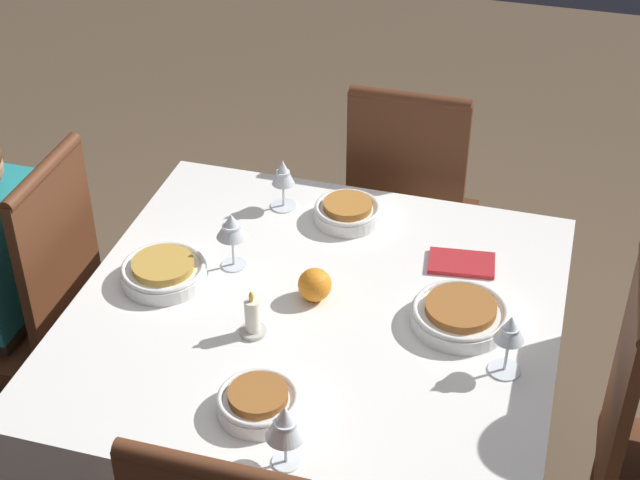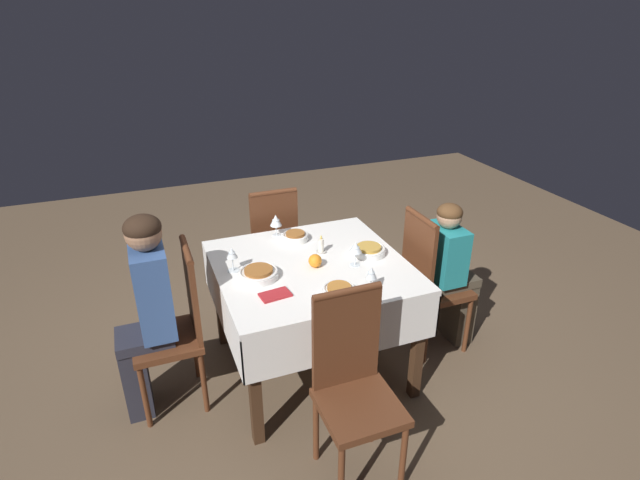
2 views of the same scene
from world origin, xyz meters
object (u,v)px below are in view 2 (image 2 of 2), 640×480
object	(u,v)px
bowl_south	(339,290)
orange_fruit	(315,261)
dining_table	(311,279)
person_adult_denim	(146,306)
bowl_west	(259,273)
wine_glass_east	(356,248)
chair_north	(272,244)
napkin_red_folded	(275,295)
wine_glass_north	(276,221)
bowl_east	(369,250)
chair_east	(429,278)
bowl_north	(295,236)
chair_south	(354,381)
candle_centerpiece	(321,247)
person_child_teal	(451,269)
wine_glass_south	(371,274)
wine_glass_west	(232,254)
chair_west	(178,323)

from	to	relation	value
bowl_south	orange_fruit	bearing A→B (deg)	91.37
dining_table	person_adult_denim	world-z (taller)	person_adult_denim
bowl_west	bowl_south	xyz separation A→B (m)	(0.35, -0.34, 0.00)
wine_glass_east	chair_north	bearing A→B (deg)	106.11
napkin_red_folded	wine_glass_north	bearing A→B (deg)	72.73
bowl_east	orange_fruit	distance (m)	0.37
chair_east	bowl_north	distance (m)	0.93
bowl_west	wine_glass_east	distance (m)	0.58
chair_south	wine_glass_north	xyz separation A→B (m)	(-0.00, 1.26, 0.34)
wine_glass_east	candle_centerpiece	bearing A→B (deg)	119.42
wine_glass_north	bowl_west	bearing A→B (deg)	-116.91
person_child_teal	napkin_red_folded	xyz separation A→B (m)	(-1.28, -0.20, 0.20)
wine_glass_east	chair_south	bearing A→B (deg)	-114.81
chair_north	wine_glass_south	bearing A→B (deg)	100.58
chair_south	wine_glass_north	size ratio (longest dim) A/B	6.74
dining_table	chair_south	world-z (taller)	chair_south
chair_north	person_child_teal	bearing A→B (deg)	138.96
bowl_south	bowl_north	bearing A→B (deg)	90.00
dining_table	wine_glass_west	world-z (taller)	wine_glass_west
person_child_teal	bowl_west	bearing A→B (deg)	88.85
dining_table	candle_centerpiece	size ratio (longest dim) A/B	9.45
bowl_south	orange_fruit	world-z (taller)	orange_fruit
chair_north	chair_south	distance (m)	1.59
dining_table	bowl_south	world-z (taller)	bowl_south
candle_centerpiece	wine_glass_east	bearing A→B (deg)	-60.58
person_adult_denim	orange_fruit	bearing A→B (deg)	86.65
wine_glass_west	candle_centerpiece	bearing A→B (deg)	3.19
chair_east	wine_glass_east	size ratio (longest dim) A/B	6.63
dining_table	bowl_west	bearing A→B (deg)	-172.21
wine_glass_east	wine_glass_south	world-z (taller)	wine_glass_east
chair_east	chair_south	xyz separation A→B (m)	(-0.88, -0.72, 0.00)
napkin_red_folded	bowl_east	bearing A→B (deg)	20.62
chair_west	wine_glass_west	size ratio (longest dim) A/B	6.70
person_child_teal	candle_centerpiece	xyz separation A→B (m)	(-0.86, 0.19, 0.23)
wine_glass_east	wine_glass_south	xyz separation A→B (m)	(-0.04, -0.29, -0.01)
chair_north	wine_glass_north	bearing A→B (deg)	80.69
person_adult_denim	napkin_red_folded	distance (m)	0.72
wine_glass_west	bowl_south	bearing A→B (deg)	-44.69
chair_west	chair_east	world-z (taller)	same
candle_centerpiece	orange_fruit	size ratio (longest dim) A/B	1.48
napkin_red_folded	chair_west	bearing A→B (deg)	150.88
chair_north	wine_glass_south	xyz separation A→B (m)	(0.22, -1.19, 0.33)
chair_east	wine_glass_south	xyz separation A→B (m)	(-0.61, -0.33, 0.33)
chair_south	wine_glass_east	bearing A→B (deg)	65.19
bowl_west	wine_glass_south	bearing A→B (deg)	-33.53
chair_north	bowl_east	bearing A→B (deg)	116.67
chair_west	orange_fruit	world-z (taller)	chair_west
person_child_teal	wine_glass_north	distance (m)	1.22
wine_glass_east	wine_glass_north	xyz separation A→B (m)	(-0.32, 0.58, -0.01)
wine_glass_west	bowl_south	xyz separation A→B (m)	(0.47, -0.47, -0.08)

